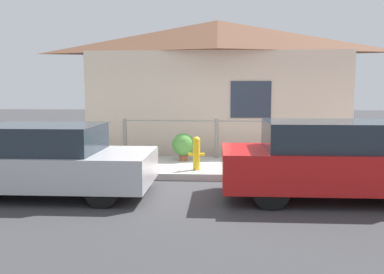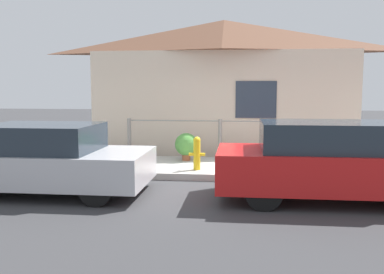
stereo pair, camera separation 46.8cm
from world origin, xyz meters
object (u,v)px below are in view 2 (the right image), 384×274
(fire_hydrant, at_px, (197,152))
(potted_plant_near_hydrant, at_px, (186,145))
(car_left, at_px, (49,159))
(car_right, at_px, (334,162))

(fire_hydrant, relative_size, potted_plant_near_hydrant, 1.07)
(car_left, distance_m, fire_hydrant, 3.17)
(car_left, relative_size, fire_hydrant, 4.92)
(car_right, distance_m, potted_plant_near_hydrant, 4.22)
(car_right, height_order, potted_plant_near_hydrant, car_right)
(fire_hydrant, distance_m, potted_plant_near_hydrant, 1.26)
(fire_hydrant, bearing_deg, car_right, -35.71)
(car_left, xyz_separation_m, car_right, (5.13, -0.00, 0.05))
(car_left, height_order, fire_hydrant, car_left)
(car_right, relative_size, fire_hydrant, 5.52)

